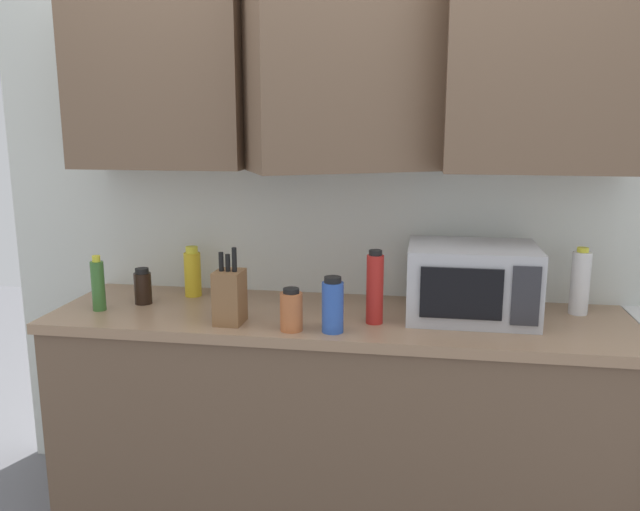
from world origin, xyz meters
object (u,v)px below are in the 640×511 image
object	(u,v)px
bottle_blue_cleaner	(333,306)
bottle_soy_dark	(143,287)
bottle_yellow_mustard	(193,273)
bottle_spice_jar	(291,310)
bottle_white_jar	(580,282)
microwave	(472,282)
bottle_red_sauce	(375,288)
bottle_green_oil	(98,285)
knife_block	(230,296)

from	to	relation	value
bottle_blue_cleaner	bottle_soy_dark	distance (m)	0.85
bottle_yellow_mustard	bottle_soy_dark	distance (m)	0.22
bottle_soy_dark	bottle_spice_jar	xyz separation A→B (m)	(0.67, -0.24, 0.00)
bottle_white_jar	bottle_yellow_mustard	world-z (taller)	bottle_white_jar
microwave	bottle_blue_cleaner	size ratio (longest dim) A/B	2.37
bottle_spice_jar	bottle_soy_dark	bearing A→B (deg)	160.37
microwave	bottle_white_jar	bearing A→B (deg)	15.11
bottle_blue_cleaner	bottle_spice_jar	bearing A→B (deg)	-177.61
bottle_yellow_mustard	bottle_blue_cleaner	bearing A→B (deg)	-30.05
bottle_white_jar	bottle_red_sauce	bearing A→B (deg)	-162.44
bottle_white_jar	bottle_red_sauce	size ratio (longest dim) A/B	0.95
bottle_yellow_mustard	bottle_red_sauce	bearing A→B (deg)	-17.66
bottle_white_jar	bottle_green_oil	size ratio (longest dim) A/B	1.19
bottle_spice_jar	bottle_yellow_mustard	bearing A→B (deg)	142.82
bottle_red_sauce	bottle_spice_jar	world-z (taller)	bottle_red_sauce
bottle_blue_cleaner	bottle_yellow_mustard	world-z (taller)	bottle_yellow_mustard
microwave	bottle_green_oil	distance (m)	1.46
bottle_green_oil	bottle_soy_dark	bearing A→B (deg)	41.78
microwave	knife_block	size ratio (longest dim) A/B	1.66
knife_block	bottle_red_sauce	distance (m)	0.54
bottle_soy_dark	bottle_green_oil	bearing A→B (deg)	-138.22
bottle_red_sauce	microwave	bearing A→B (deg)	20.34
knife_block	bottle_yellow_mustard	bearing A→B (deg)	128.22
bottle_green_oil	bottle_yellow_mustard	bearing A→B (deg)	42.29
bottle_blue_cleaner	bottle_white_jar	bearing A→B (deg)	22.20
bottle_red_sauce	bottle_green_oil	xyz separation A→B (m)	(-1.09, -0.01, -0.03)
bottle_red_sauce	bottle_green_oil	size ratio (longest dim) A/B	1.25
bottle_green_oil	bottle_red_sauce	bearing A→B (deg)	0.62
bottle_white_jar	bottle_red_sauce	distance (m)	0.81
bottle_red_sauce	bottle_blue_cleaner	distance (m)	0.19
bottle_blue_cleaner	bottle_soy_dark	size ratio (longest dim) A/B	1.36
knife_block	bottle_green_oil	world-z (taller)	knife_block
microwave	knife_block	distance (m)	0.91
bottle_white_jar	bottle_spice_jar	world-z (taller)	bottle_white_jar
bottle_red_sauce	bottle_green_oil	world-z (taller)	bottle_red_sauce
bottle_white_jar	bottle_green_oil	bearing A→B (deg)	-172.16
bottle_yellow_mustard	bottle_soy_dark	xyz separation A→B (m)	(-0.16, -0.15, -0.03)
microwave	bottle_spice_jar	bearing A→B (deg)	-157.55
microwave	bottle_red_sauce	bearing A→B (deg)	-159.66
knife_block	bottle_soy_dark	world-z (taller)	knife_block
bottle_white_jar	bottle_soy_dark	xyz separation A→B (m)	(-1.74, -0.14, -0.06)
bottle_red_sauce	bottle_blue_cleaner	bearing A→B (deg)	-137.37
bottle_red_sauce	bottle_yellow_mustard	xyz separation A→B (m)	(-0.80, 0.25, -0.03)
microwave	bottle_spice_jar	xyz separation A→B (m)	(-0.64, -0.27, -0.07)
bottle_yellow_mustard	bottle_spice_jar	size ratio (longest dim) A/B	1.39
bottle_white_jar	bottle_soy_dark	bearing A→B (deg)	-175.41
bottle_white_jar	bottle_blue_cleaner	world-z (taller)	bottle_white_jar
bottle_white_jar	bottle_blue_cleaner	distance (m)	0.99
bottle_red_sauce	bottle_blue_cleaner	world-z (taller)	bottle_red_sauce
bottle_white_jar	microwave	bearing A→B (deg)	-164.89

